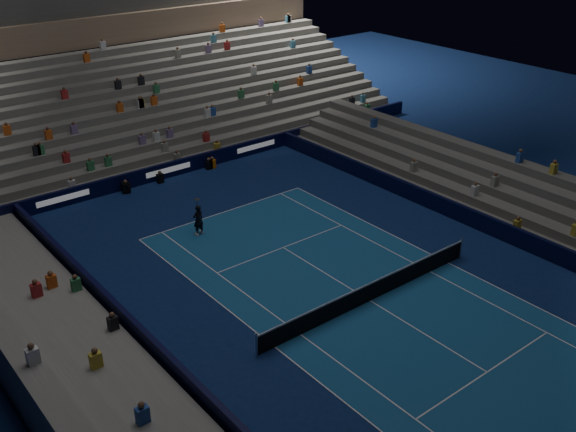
% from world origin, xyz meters
% --- Properties ---
extents(ground, '(90.00, 90.00, 0.00)m').
position_xyz_m(ground, '(0.00, 0.00, 0.00)').
color(ground, '#0D1F50').
rests_on(ground, ground).
extents(court_surface, '(10.97, 23.77, 0.01)m').
position_xyz_m(court_surface, '(0.00, 0.00, 0.01)').
color(court_surface, '#19508A').
rests_on(court_surface, ground).
extents(sponsor_barrier_far, '(44.00, 0.25, 1.00)m').
position_xyz_m(sponsor_barrier_far, '(0.00, 18.50, 0.50)').
color(sponsor_barrier_far, black).
rests_on(sponsor_barrier_far, ground).
extents(sponsor_barrier_east, '(0.25, 37.00, 1.00)m').
position_xyz_m(sponsor_barrier_east, '(9.70, 0.00, 0.50)').
color(sponsor_barrier_east, black).
rests_on(sponsor_barrier_east, ground).
extents(sponsor_barrier_west, '(0.25, 37.00, 1.00)m').
position_xyz_m(sponsor_barrier_west, '(-9.70, 0.00, 0.50)').
color(sponsor_barrier_west, black).
rests_on(sponsor_barrier_west, ground).
extents(grandstand_main, '(44.00, 15.20, 11.20)m').
position_xyz_m(grandstand_main, '(0.00, 27.90, 3.38)').
color(grandstand_main, slate).
rests_on(grandstand_main, ground).
extents(grandstand_east, '(5.00, 37.00, 2.50)m').
position_xyz_m(grandstand_east, '(13.17, 0.00, 0.92)').
color(grandstand_east, '#5F5E5A').
rests_on(grandstand_east, ground).
extents(grandstand_west, '(5.00, 37.00, 2.50)m').
position_xyz_m(grandstand_west, '(-13.17, 0.00, 0.92)').
color(grandstand_west, gray).
rests_on(grandstand_west, ground).
extents(tennis_net, '(12.90, 0.10, 1.10)m').
position_xyz_m(tennis_net, '(0.00, 0.00, 0.50)').
color(tennis_net, '#B2B2B7').
rests_on(tennis_net, ground).
extents(tennis_player, '(0.64, 0.43, 1.71)m').
position_xyz_m(tennis_player, '(-2.63, 10.44, 0.85)').
color(tennis_player, black).
rests_on(tennis_player, ground).
extents(broadcast_camera, '(0.57, 0.97, 0.62)m').
position_xyz_m(broadcast_camera, '(-3.19, 18.00, 0.32)').
color(broadcast_camera, black).
rests_on(broadcast_camera, ground).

